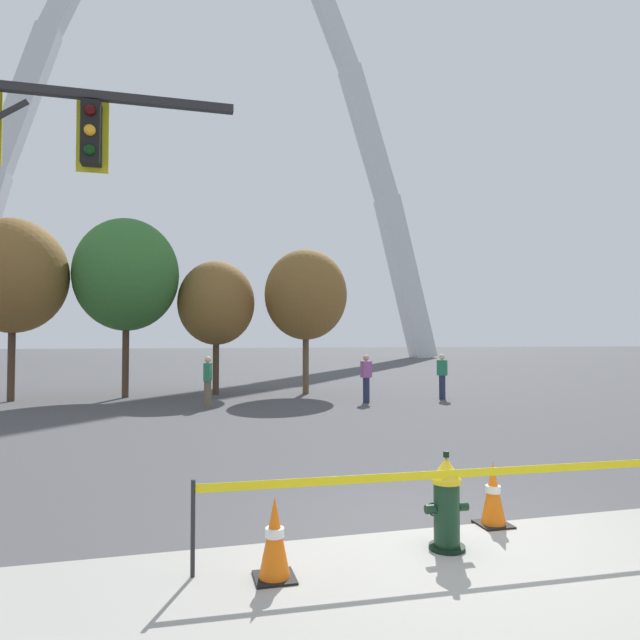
{
  "coord_description": "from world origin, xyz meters",
  "views": [
    {
      "loc": [
        -2.71,
        -5.53,
        2.13
      ],
      "look_at": [
        -0.02,
        5.0,
        2.5
      ],
      "focal_mm": 30.97,
      "sensor_mm": 36.0,
      "label": 1
    }
  ],
  "objects_px": {
    "traffic_cone_mid_sidewalk": "(275,539)",
    "pedestrian_walking_left": "(442,376)",
    "monument_arch": "(209,131)",
    "pedestrian_standing_center": "(366,378)",
    "traffic_cone_by_hydrant": "(493,494)",
    "pedestrian_walking_right": "(208,381)",
    "fire_hydrant": "(446,503)"
  },
  "relations": [
    {
      "from": "fire_hydrant",
      "to": "pedestrian_walking_right",
      "type": "height_order",
      "value": "pedestrian_walking_right"
    },
    {
      "from": "traffic_cone_mid_sidewalk",
      "to": "monument_arch",
      "type": "bearing_deg",
      "value": 87.94
    },
    {
      "from": "traffic_cone_mid_sidewalk",
      "to": "pedestrian_standing_center",
      "type": "distance_m",
      "value": 13.6
    },
    {
      "from": "monument_arch",
      "to": "pedestrian_walking_right",
      "type": "xyz_separation_m",
      "value": [
        -1.86,
        -39.61,
        -22.65
      ]
    },
    {
      "from": "traffic_cone_mid_sidewalk",
      "to": "traffic_cone_by_hydrant",
      "type": "bearing_deg",
      "value": 16.22
    },
    {
      "from": "fire_hydrant",
      "to": "pedestrian_standing_center",
      "type": "height_order",
      "value": "pedestrian_standing_center"
    },
    {
      "from": "pedestrian_standing_center",
      "to": "pedestrian_walking_right",
      "type": "distance_m",
      "value": 5.19
    },
    {
      "from": "fire_hydrant",
      "to": "monument_arch",
      "type": "relative_size",
      "value": 0.02
    },
    {
      "from": "fire_hydrant",
      "to": "traffic_cone_by_hydrant",
      "type": "bearing_deg",
      "value": 31.26
    },
    {
      "from": "traffic_cone_mid_sidewalk",
      "to": "monument_arch",
      "type": "xyz_separation_m",
      "value": [
        1.87,
        52.04,
        23.11
      ]
    },
    {
      "from": "traffic_cone_mid_sidewalk",
      "to": "monument_arch",
      "type": "height_order",
      "value": "monument_arch"
    },
    {
      "from": "traffic_cone_by_hydrant",
      "to": "monument_arch",
      "type": "bearing_deg",
      "value": 90.87
    },
    {
      "from": "traffic_cone_mid_sidewalk",
      "to": "pedestrian_standing_center",
      "type": "relative_size",
      "value": 0.46
    },
    {
      "from": "monument_arch",
      "to": "pedestrian_walking_left",
      "type": "bearing_deg",
      "value": -80.95
    },
    {
      "from": "traffic_cone_mid_sidewalk",
      "to": "pedestrian_walking_left",
      "type": "height_order",
      "value": "pedestrian_walking_left"
    },
    {
      "from": "traffic_cone_mid_sidewalk",
      "to": "pedestrian_walking_left",
      "type": "bearing_deg",
      "value": 57.7
    },
    {
      "from": "pedestrian_standing_center",
      "to": "pedestrian_walking_right",
      "type": "xyz_separation_m",
      "value": [
        -5.19,
        -0.12,
        0.0
      ]
    },
    {
      "from": "monument_arch",
      "to": "pedestrian_standing_center",
      "type": "bearing_deg",
      "value": -85.18
    },
    {
      "from": "traffic_cone_by_hydrant",
      "to": "pedestrian_walking_left",
      "type": "xyz_separation_m",
      "value": [
        5.47,
        12.07,
        0.46
      ]
    },
    {
      "from": "monument_arch",
      "to": "pedestrian_walking_left",
      "type": "distance_m",
      "value": 45.7
    },
    {
      "from": "traffic_cone_mid_sidewalk",
      "to": "pedestrian_walking_left",
      "type": "relative_size",
      "value": 0.46
    },
    {
      "from": "traffic_cone_mid_sidewalk",
      "to": "pedestrian_walking_right",
      "type": "xyz_separation_m",
      "value": [
        0.02,
        12.44,
        0.46
      ]
    },
    {
      "from": "traffic_cone_by_hydrant",
      "to": "pedestrian_walking_right",
      "type": "xyz_separation_m",
      "value": [
        -2.63,
        11.67,
        0.46
      ]
    },
    {
      "from": "traffic_cone_by_hydrant",
      "to": "pedestrian_walking_right",
      "type": "relative_size",
      "value": 0.46
    },
    {
      "from": "traffic_cone_by_hydrant",
      "to": "monument_arch",
      "type": "xyz_separation_m",
      "value": [
        -0.78,
        51.27,
        23.11
      ]
    },
    {
      "from": "fire_hydrant",
      "to": "pedestrian_standing_center",
      "type": "xyz_separation_m",
      "value": [
        3.41,
        12.3,
        0.35
      ]
    },
    {
      "from": "pedestrian_walking_left",
      "to": "monument_arch",
      "type": "bearing_deg",
      "value": 99.05
    },
    {
      "from": "traffic_cone_by_hydrant",
      "to": "monument_arch",
      "type": "distance_m",
      "value": 56.25
    },
    {
      "from": "traffic_cone_by_hydrant",
      "to": "pedestrian_walking_left",
      "type": "bearing_deg",
      "value": 65.63
    },
    {
      "from": "monument_arch",
      "to": "fire_hydrant",
      "type": "bearing_deg",
      "value": -90.08
    },
    {
      "from": "fire_hydrant",
      "to": "traffic_cone_mid_sidewalk",
      "type": "height_order",
      "value": "fire_hydrant"
    },
    {
      "from": "pedestrian_walking_left",
      "to": "pedestrian_standing_center",
      "type": "xyz_separation_m",
      "value": [
        -2.91,
        -0.29,
        0.0
      ]
    }
  ]
}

